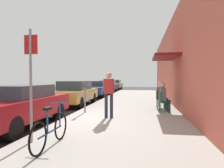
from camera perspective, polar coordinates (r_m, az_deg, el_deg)
name	(u,v)px	position (r m, az deg, el deg)	size (l,w,h in m)	color
ground_plane	(63,121)	(7.84, -13.64, -10.16)	(60.00, 60.00, 0.00)	#2D2D30
sidewalk_slab	(128,112)	(9.23, 4.50, -7.94)	(4.50, 32.00, 0.12)	#9E9B93
building_facade	(184,57)	(9.28, 19.57, 7.20)	(1.40, 32.00, 5.02)	#BC5442
parked_car_0	(18,105)	(7.32, -24.91, -5.38)	(1.80, 4.40, 1.37)	maroon
parked_car_1	(74,93)	(12.16, -10.53, -2.45)	(1.80, 4.40, 1.43)	#A58433
parked_car_2	(97,88)	(17.54, -4.37, -1.26)	(1.80, 4.40, 1.35)	navy
parked_car_3	(108,86)	(22.79, -1.23, -0.57)	(1.80, 4.40, 1.35)	black
parked_car_4	(115,84)	(28.15, 0.75, -0.13)	(1.80, 4.40, 1.37)	#A58433
parking_meter	(85,95)	(8.80, -7.63, -3.00)	(0.12, 0.10, 1.32)	slate
street_sign	(31,76)	(5.00, -21.88, 2.00)	(0.32, 0.06, 2.60)	gray
bicycle_0	(51,130)	(4.65, -16.82, -12.35)	(0.46, 1.71, 0.90)	black
cafe_chair_0	(163,101)	(9.04, 14.07, -4.58)	(0.48, 0.48, 0.87)	#14592D
seated_patron_0	(164,96)	(9.03, 14.46, -3.37)	(0.45, 0.39, 1.29)	#232838
cafe_chair_1	(161,99)	(9.92, 13.64, -4.03)	(0.55, 0.55, 0.87)	#14592D
seated_patron_1	(162,95)	(9.89, 13.99, -2.93)	(0.50, 0.46, 1.29)	#232838
cafe_chair_2	(160,97)	(10.59, 13.36, -3.67)	(0.56, 0.56, 0.87)	#14592D
seated_patron_2	(161,94)	(10.56, 13.68, -2.64)	(0.51, 0.47, 1.29)	#232838
pedestrian_standing	(109,91)	(7.52, -0.91, -1.99)	(0.36, 0.22, 1.70)	#232838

